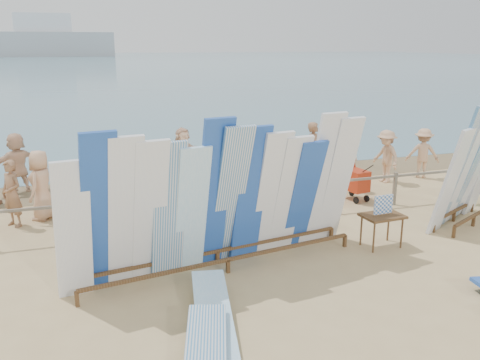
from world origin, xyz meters
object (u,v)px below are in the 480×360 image
object	(u,v)px
main_surfboard_rack	(223,202)
beachgoer_3	(119,172)
beachgoer_0	(41,185)
stroller	(354,184)
beachgoer_5	(183,154)
side_surfboard_rack	(469,171)
flat_board_a	(214,327)
beach_chair_right	(296,192)
beach_chair_left	(251,195)
beachgoer_1	(12,194)
beachgoer_extra_0	(423,153)
beachgoer_6	(243,167)
vendor_table	(381,230)
beachgoer_7	(314,151)
beachgoer_2	(186,185)
beachgoer_8	(343,161)
beachgoer_11	(17,163)
beachgoer_9	(386,156)
beachgoer_4	(276,163)

from	to	relation	value
main_surfboard_rack	beachgoer_3	bearing A→B (deg)	98.09
beachgoer_0	stroller	bearing A→B (deg)	106.27
beachgoer_5	side_surfboard_rack	bearing A→B (deg)	-73.23
flat_board_a	beach_chair_right	world-z (taller)	beach_chair_right
beach_chair_left	beachgoer_1	bearing A→B (deg)	-147.10
beach_chair_left	beachgoer_5	world-z (taller)	beachgoer_5
beachgoer_1	side_surfboard_rack	bearing A→B (deg)	30.47
beachgoer_0	beachgoer_extra_0	bearing A→B (deg)	115.76
beachgoer_extra_0	stroller	bearing A→B (deg)	56.87
beach_chair_right	flat_board_a	bearing A→B (deg)	-142.55
main_surfboard_rack	beachgoer_6	world-z (taller)	main_surfboard_rack
beach_chair_left	beach_chair_right	size ratio (longest dim) A/B	1.04
vendor_table	beachgoer_3	world-z (taller)	beachgoer_3
vendor_table	beachgoer_7	world-z (taller)	beachgoer_7
flat_board_a	beachgoer_2	size ratio (longest dim) A/B	1.53
side_surfboard_rack	beachgoer_8	xyz separation A→B (m)	(-1.32, 3.61, -0.45)
side_surfboard_rack	beachgoer_11	xyz separation A→B (m)	(-10.43, 6.25, -0.44)
beachgoer_9	beachgoer_6	distance (m)	4.79
beach_chair_right	beachgoer_9	world-z (taller)	beachgoer_9
vendor_table	beachgoer_11	distance (m)	10.35
beach_chair_left	beachgoer_extra_0	distance (m)	6.33
main_surfboard_rack	beachgoer_extra_0	world-z (taller)	main_surfboard_rack
beachgoer_0	beachgoer_6	world-z (taller)	beachgoer_6
beachgoer_8	beachgoer_1	bearing A→B (deg)	-151.03
vendor_table	beachgoer_2	xyz separation A→B (m)	(-3.59, 3.04, 0.50)
stroller	vendor_table	bearing A→B (deg)	-120.78
beachgoer_4	beachgoer_extra_0	size ratio (longest dim) A/B	1.13
vendor_table	beachgoer_8	xyz separation A→B (m)	(1.38, 4.21, 0.49)
side_surfboard_rack	stroller	bearing A→B (deg)	94.15
stroller	beachgoer_9	size ratio (longest dim) A/B	0.68
beachgoer_1	beachgoer_3	bearing A→B (deg)	68.81
vendor_table	beachgoer_0	xyz separation A→B (m)	(-6.95, 4.14, 0.48)
beach_chair_left	beachgoer_7	xyz separation A→B (m)	(2.78, 1.96, 0.65)
flat_board_a	beachgoer_6	bearing A→B (deg)	78.28
beachgoer_5	beachgoer_6	bearing A→B (deg)	-89.29
beachgoer_1	beachgoer_7	size ratio (longest dim) A/B	0.88
beach_chair_right	beachgoer_1	distance (m)	7.22
beachgoer_6	beachgoer_4	xyz separation A→B (m)	(1.03, 0.09, 0.01)
beachgoer_1	beach_chair_right	bearing A→B (deg)	45.79
stroller	beachgoer_1	distance (m)	8.81
stroller	beachgoer_7	xyz separation A→B (m)	(-0.08, 2.43, 0.47)
beach_chair_left	beachgoer_6	size ratio (longest dim) A/B	0.50
beachgoer_11	beachgoer_extra_0	size ratio (longest dim) A/B	1.10
main_surfboard_rack	beachgoer_7	bearing A→B (deg)	41.00
beachgoer_0	beachgoer_2	size ratio (longest dim) A/B	0.98
vendor_table	beachgoer_5	distance (m)	7.26
main_surfboard_rack	beachgoer_11	xyz separation A→B (m)	(-4.21, 6.86, -0.45)
beach_chair_right	beachgoer_9	distance (m)	3.65
beachgoer_7	main_surfboard_rack	bearing A→B (deg)	179.53
beach_chair_left	beachgoer_0	bearing A→B (deg)	-151.01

